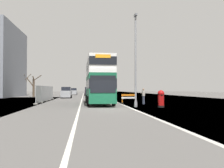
# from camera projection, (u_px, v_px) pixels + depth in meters

# --- Properties ---
(ground) EXTENTS (140.00, 280.00, 0.10)m
(ground) POSITION_uv_depth(u_px,v_px,m) (115.00, 110.00, 19.52)
(ground) COLOR #565451
(double_decker_bus) EXTENTS (2.92, 10.52, 4.95)m
(double_decker_bus) POSITION_uv_depth(u_px,v_px,m) (99.00, 81.00, 26.25)
(double_decker_bus) COLOR #145638
(double_decker_bus) RESTS_ON ground
(lamppost_foreground) EXTENTS (0.29, 0.70, 8.75)m
(lamppost_foreground) POSITION_uv_depth(u_px,v_px,m) (136.00, 63.00, 22.14)
(lamppost_foreground) COLOR gray
(lamppost_foreground) RESTS_ON ground
(red_pillar_postbox) EXTENTS (0.61, 0.61, 1.58)m
(red_pillar_postbox) POSITION_uv_depth(u_px,v_px,m) (161.00, 98.00, 21.51)
(red_pillar_postbox) COLOR black
(red_pillar_postbox) RESTS_ON ground
(roadworks_barrier) EXTENTS (1.87, 0.81, 1.07)m
(roadworks_barrier) POSITION_uv_depth(u_px,v_px,m) (129.00, 98.00, 27.84)
(roadworks_barrier) COLOR orange
(roadworks_barrier) RESTS_ON ground
(construction_site_fence) EXTENTS (0.44, 13.80, 2.13)m
(construction_site_fence) POSITION_uv_depth(u_px,v_px,m) (46.00, 94.00, 32.45)
(construction_site_fence) COLOR #A8AAAD
(construction_site_fence) RESTS_ON ground
(car_oncoming_near) EXTENTS (1.99, 4.23, 2.07)m
(car_oncoming_near) POSITION_uv_depth(u_px,v_px,m) (66.00, 93.00, 44.01)
(car_oncoming_near) COLOR gray
(car_oncoming_near) RESTS_ON ground
(car_receding_mid) EXTENTS (2.07, 3.90, 2.16)m
(car_receding_mid) POSITION_uv_depth(u_px,v_px,m) (92.00, 92.00, 50.65)
(car_receding_mid) COLOR navy
(car_receding_mid) RESTS_ON ground
(car_receding_far) EXTENTS (2.09, 3.93, 2.20)m
(car_receding_far) POSITION_uv_depth(u_px,v_px,m) (88.00, 92.00, 59.00)
(car_receding_far) COLOR black
(car_receding_far) RESTS_ON ground
(car_far_side) EXTENTS (2.07, 4.02, 1.94)m
(car_far_side) POSITION_uv_depth(u_px,v_px,m) (74.00, 92.00, 68.23)
(car_far_side) COLOR gray
(car_far_side) RESTS_ON ground
(bare_tree_far_verge_near) EXTENTS (3.06, 1.92, 4.71)m
(bare_tree_far_verge_near) POSITION_uv_depth(u_px,v_px,m) (34.00, 86.00, 50.25)
(bare_tree_far_verge_near) COLOR #4C3D2D
(bare_tree_far_verge_near) RESTS_ON ground
(bare_tree_far_verge_mid) EXTENTS (3.22, 2.71, 5.43)m
(bare_tree_far_verge_mid) POSITION_uv_depth(u_px,v_px,m) (24.00, 85.00, 58.53)
(bare_tree_far_verge_mid) COLOR #4C3D2D
(bare_tree_far_verge_mid) RESTS_ON ground
(pedestrian_at_kerb) EXTENTS (0.34, 0.34, 1.75)m
(pedestrian_at_kerb) POSITION_uv_depth(u_px,v_px,m) (143.00, 96.00, 26.23)
(pedestrian_at_kerb) COLOR #2D3342
(pedestrian_at_kerb) RESTS_ON ground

